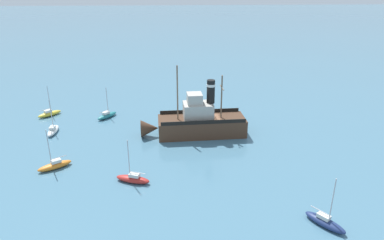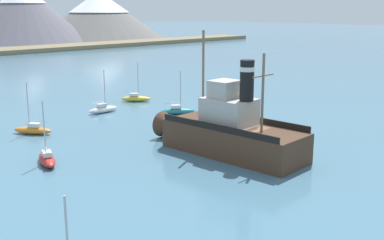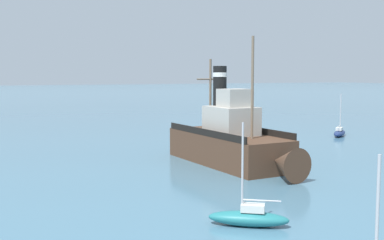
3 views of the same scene
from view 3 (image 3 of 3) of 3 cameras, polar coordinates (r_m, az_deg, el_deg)
ground_plane at (r=39.76m, az=2.81°, el=-4.89°), size 600.00×600.00×0.00m
old_tugboat at (r=38.05m, az=4.73°, el=-2.58°), size 4.83×14.51×9.90m
sailboat_navy at (r=58.03m, az=17.08°, el=-1.44°), size 3.72×3.13×4.90m
sailboat_teal at (r=23.22m, az=6.73°, el=-11.35°), size 3.68×3.19×4.90m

